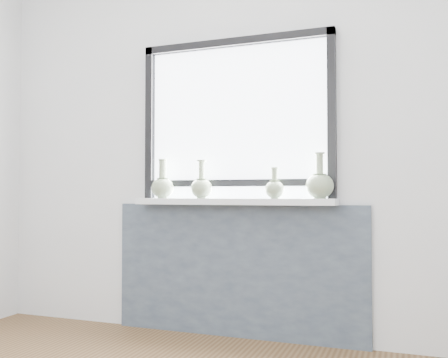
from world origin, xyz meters
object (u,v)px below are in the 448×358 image
(vase_d, at_px, (320,184))
(windowsill, at_px, (233,202))
(vase_b, at_px, (201,187))
(vase_c, at_px, (275,188))
(vase_a, at_px, (163,186))

(vase_d, bearing_deg, windowsill, 178.14)
(windowsill, xyz_separation_m, vase_b, (-0.21, -0.03, 0.10))
(vase_c, bearing_deg, windowsill, 174.08)
(vase_c, bearing_deg, vase_d, 2.35)
(vase_b, relative_size, vase_c, 1.29)
(vase_a, bearing_deg, vase_d, 0.06)
(windowsill, bearing_deg, vase_b, -172.32)
(vase_a, bearing_deg, vase_c, -0.75)
(windowsill, distance_m, vase_c, 0.30)
(vase_b, distance_m, vase_c, 0.49)
(windowsill, height_order, vase_c, vase_c)
(vase_b, xyz_separation_m, vase_d, (0.77, 0.01, 0.01))
(windowsill, distance_m, vase_d, 0.57)
(vase_d, bearing_deg, vase_a, -179.94)
(vase_b, bearing_deg, vase_a, 178.32)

